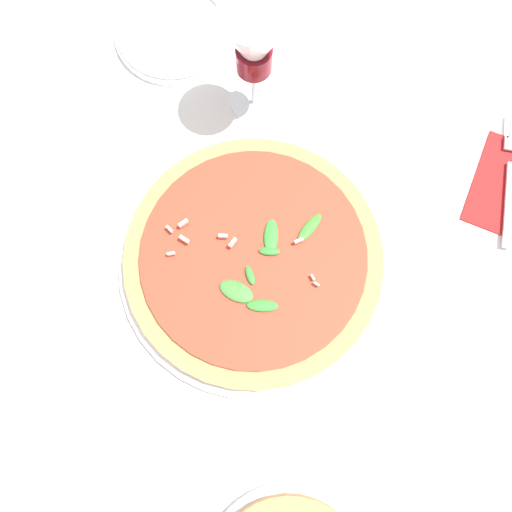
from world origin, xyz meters
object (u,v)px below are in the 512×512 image
at_px(wine_glass, 254,47).
at_px(fork, 511,180).
at_px(side_plate_white, 174,32).
at_px(pizza_arugula_main, 256,259).

distance_m(wine_glass, fork, 0.39).
bearing_deg(side_plate_white, fork, -108.70).
bearing_deg(side_plate_white, pizza_arugula_main, -152.60).
relative_size(pizza_arugula_main, fork, 1.75).
xyz_separation_m(fork, side_plate_white, (0.17, 0.50, 0.00)).
distance_m(wine_glass, side_plate_white, 0.20).
bearing_deg(wine_glass, fork, -101.44).
distance_m(pizza_arugula_main, side_plate_white, 0.38).
height_order(pizza_arugula_main, fork, pizza_arugula_main).
height_order(pizza_arugula_main, side_plate_white, pizza_arugula_main).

